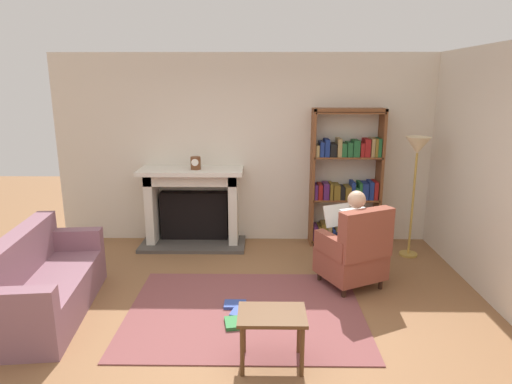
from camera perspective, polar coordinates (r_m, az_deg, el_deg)
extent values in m
plane|color=#8B5F3C|center=(4.44, -1.56, -17.13)|extent=(14.00, 14.00, 0.00)
cube|color=beige|center=(6.42, -0.74, 5.51)|extent=(5.60, 0.10, 2.70)
cube|color=beige|center=(5.71, 26.58, 2.97)|extent=(0.10, 5.20, 2.70)
cube|color=brown|center=(4.70, -1.41, -15.17)|extent=(2.40, 1.80, 0.01)
cube|color=#4C4742|center=(6.47, -8.12, -6.71)|extent=(1.49, 0.64, 0.05)
cube|color=black|center=(6.56, -7.95, -2.96)|extent=(0.97, 0.20, 0.70)
cube|color=silver|center=(6.52, -13.23, -2.09)|extent=(0.12, 0.44, 1.06)
cube|color=silver|center=(6.34, -2.91, -2.18)|extent=(0.12, 0.44, 1.06)
cube|color=silver|center=(6.30, -8.28, 1.82)|extent=(1.29, 0.44, 0.16)
cube|color=silver|center=(6.22, -8.40, 2.69)|extent=(1.45, 0.56, 0.06)
cylinder|color=brown|center=(6.17, -7.81, 3.73)|extent=(0.14, 0.14, 0.17)
cylinder|color=white|center=(6.10, -7.91, 3.81)|extent=(0.10, 0.01, 0.10)
cube|color=brown|center=(6.32, 7.28, 1.83)|extent=(0.04, 0.32, 1.95)
cube|color=brown|center=(6.50, 15.65, 1.75)|extent=(0.04, 0.32, 1.95)
cube|color=brown|center=(6.27, 11.95, 10.37)|extent=(0.99, 0.32, 0.04)
cube|color=brown|center=(6.64, 11.14, -5.96)|extent=(0.95, 0.32, 0.02)
cube|color=#4C1E59|center=(6.53, 7.60, -5.09)|extent=(0.06, 0.26, 0.21)
cube|color=brown|center=(6.54, 8.14, -5.09)|extent=(0.04, 0.26, 0.20)
cube|color=brown|center=(6.54, 8.71, -4.92)|extent=(0.08, 0.26, 0.24)
cube|color=#997F4C|center=(6.56, 9.40, -5.05)|extent=(0.06, 0.26, 0.21)
cube|color=navy|center=(6.58, 9.89, -5.24)|extent=(0.04, 0.26, 0.16)
cube|color=#997F4C|center=(6.58, 10.42, -5.12)|extent=(0.06, 0.26, 0.19)
cube|color=#4C1E59|center=(6.59, 11.05, -5.01)|extent=(0.08, 0.26, 0.22)
cube|color=navy|center=(6.60, 11.68, -4.97)|extent=(0.05, 0.26, 0.22)
cube|color=#1E592D|center=(6.62, 12.33, -4.93)|extent=(0.09, 0.26, 0.23)
cube|color=#1E592D|center=(6.64, 13.13, -4.89)|extent=(0.08, 0.26, 0.24)
cube|color=navy|center=(6.66, 13.93, -5.07)|extent=(0.09, 0.26, 0.19)
cube|color=navy|center=(6.69, 14.70, -5.18)|extent=(0.08, 0.26, 0.16)
cube|color=brown|center=(6.46, 11.39, -0.86)|extent=(0.95, 0.32, 0.02)
cube|color=#4C1E59|center=(6.36, 7.69, 0.13)|extent=(0.04, 0.26, 0.21)
cube|color=maroon|center=(6.37, 8.22, 0.15)|extent=(0.06, 0.26, 0.21)
cube|color=#4C1E59|center=(6.38, 8.95, 0.21)|extent=(0.08, 0.26, 0.23)
cube|color=brown|center=(6.39, 9.60, 0.20)|extent=(0.04, 0.26, 0.23)
cube|color=brown|center=(6.40, 10.29, 0.12)|extent=(0.09, 0.26, 0.21)
cube|color=black|center=(6.42, 10.97, -0.01)|extent=(0.06, 0.26, 0.18)
cube|color=brown|center=(6.43, 11.67, 0.01)|extent=(0.08, 0.26, 0.18)
cube|color=navy|center=(6.44, 12.31, 0.30)|extent=(0.05, 0.26, 0.25)
cube|color=#1E592D|center=(6.46, 12.74, -0.03)|extent=(0.05, 0.26, 0.17)
cube|color=#1E592D|center=(6.46, 13.18, 0.26)|extent=(0.04, 0.26, 0.24)
cube|color=navy|center=(6.48, 13.77, 0.22)|extent=(0.09, 0.26, 0.23)
cube|color=navy|center=(6.50, 14.49, 0.30)|extent=(0.06, 0.26, 0.25)
cube|color=maroon|center=(6.51, 15.06, 0.31)|extent=(0.06, 0.26, 0.26)
cube|color=brown|center=(6.34, 11.65, 4.49)|extent=(0.95, 0.32, 0.02)
cube|color=#997F4C|center=(6.25, 7.88, 5.36)|extent=(0.05, 0.26, 0.16)
cube|color=navy|center=(6.25, 8.43, 5.56)|extent=(0.06, 0.26, 0.20)
cube|color=navy|center=(6.26, 9.08, 5.71)|extent=(0.06, 0.26, 0.24)
cube|color=black|center=(6.28, 9.84, 5.42)|extent=(0.09, 0.26, 0.18)
cube|color=#997F4C|center=(6.29, 10.62, 5.72)|extent=(0.06, 0.26, 0.25)
cube|color=#1E592D|center=(6.30, 11.19, 5.43)|extent=(0.07, 0.26, 0.19)
cube|color=#1E592D|center=(6.32, 11.90, 5.47)|extent=(0.07, 0.26, 0.20)
cube|color=#1E592D|center=(6.33, 12.69, 5.58)|extent=(0.09, 0.26, 0.23)
cube|color=maroon|center=(6.35, 13.40, 5.40)|extent=(0.05, 0.26, 0.19)
cube|color=maroon|center=(6.36, 14.03, 5.63)|extent=(0.08, 0.26, 0.25)
cube|color=#997F4C|center=(6.38, 14.68, 5.64)|extent=(0.05, 0.26, 0.25)
cube|color=brown|center=(6.39, 15.10, 5.63)|extent=(0.04, 0.26, 0.25)
cube|color=#1E592D|center=(6.40, 15.49, 5.62)|extent=(0.05, 0.26, 0.25)
cube|color=brown|center=(6.27, 11.93, 10.01)|extent=(0.95, 0.32, 0.02)
cylinder|color=#331E14|center=(5.67, 12.57, -9.60)|extent=(0.05, 0.05, 0.12)
cylinder|color=#331E14|center=(5.39, 8.20, -10.68)|extent=(0.05, 0.05, 0.12)
cylinder|color=#331E14|center=(5.34, 15.79, -11.34)|extent=(0.05, 0.05, 0.12)
cylinder|color=#331E14|center=(5.04, 11.29, -12.65)|extent=(0.05, 0.05, 0.12)
cube|color=brown|center=(5.27, 12.09, -8.96)|extent=(0.84, 0.82, 0.30)
cube|color=brown|center=(4.94, 14.03, -5.34)|extent=(0.64, 0.43, 0.55)
cube|color=brown|center=(5.33, 14.54, -5.81)|extent=(0.35, 0.54, 0.22)
cube|color=brown|center=(5.02, 9.78, -6.82)|extent=(0.35, 0.54, 0.22)
cube|color=white|center=(5.09, 12.66, -4.99)|extent=(0.38, 0.32, 0.50)
sphere|color=#D8AD8C|center=(4.98, 12.89, -0.97)|extent=(0.20, 0.20, 0.20)
cube|color=#191E3F|center=(5.35, 11.90, -6.28)|extent=(0.29, 0.41, 0.12)
cube|color=#191E3F|center=(5.26, 10.51, -6.57)|extent=(0.29, 0.41, 0.12)
cylinder|color=#191E3F|center=(5.58, 10.58, -8.20)|extent=(0.10, 0.10, 0.42)
cylinder|color=#191E3F|center=(5.50, 9.21, -8.51)|extent=(0.10, 0.10, 0.42)
cube|color=white|center=(5.31, 10.53, -2.96)|extent=(0.37, 0.26, 0.25)
cube|color=#895D6B|center=(5.04, -25.06, -12.01)|extent=(0.87, 1.76, 0.40)
cube|color=#895D6B|center=(4.98, -28.51, -7.40)|extent=(0.38, 1.71, 0.45)
cube|color=#895D6B|center=(4.26, -28.97, -12.49)|extent=(0.71, 0.23, 0.24)
cube|color=#895D6B|center=(5.59, -22.81, -5.67)|extent=(0.71, 0.23, 0.24)
cube|color=brown|center=(3.73, 2.08, -15.59)|extent=(0.56, 0.39, 0.03)
cylinder|color=brown|center=(3.72, -1.79, -19.89)|extent=(0.04, 0.04, 0.44)
cylinder|color=brown|center=(3.73, 5.99, -19.85)|extent=(0.04, 0.04, 0.44)
cylinder|color=brown|center=(3.98, -1.59, -17.42)|extent=(0.04, 0.04, 0.44)
cylinder|color=brown|center=(3.99, 5.58, -17.40)|extent=(0.04, 0.04, 0.44)
cube|color=#334CA5|center=(4.65, -1.96, -15.19)|extent=(0.23, 0.27, 0.03)
cube|color=red|center=(4.61, 2.36, -15.45)|extent=(0.25, 0.21, 0.04)
cube|color=#267233|center=(4.46, -2.90, -16.57)|extent=(0.20, 0.25, 0.04)
cube|color=#334CA5|center=(4.78, -2.72, -14.32)|extent=(0.23, 0.17, 0.03)
cylinder|color=#B7933F|center=(6.43, 19.07, -7.58)|extent=(0.24, 0.24, 0.03)
cylinder|color=#B7933F|center=(6.22, 19.58, -1.53)|extent=(0.03, 0.03, 1.38)
cone|color=beige|center=(6.07, 20.19, 5.68)|extent=(0.32, 0.32, 0.22)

